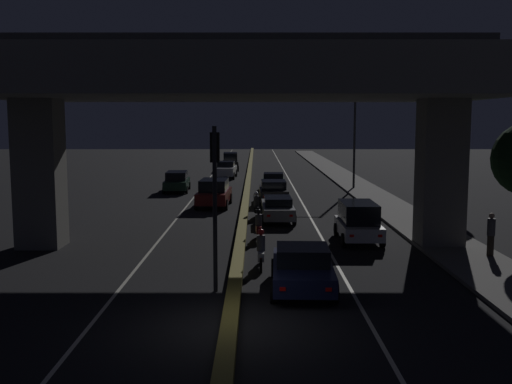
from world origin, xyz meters
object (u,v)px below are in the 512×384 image
Objects in this scene: car_silver_third at (281,208)px; car_black_fourth_oncoming at (233,161)px; car_dark_blue_lead at (305,268)px; car_dark_green_fifth at (276,182)px; motorcycle_black_filtering_far at (259,207)px; street_lamp at (354,132)px; car_black_fourth at (276,191)px; pedestrian_on_sidewalk at (494,234)px; traffic_light_left_of_median at (218,180)px; car_dark_red_lead_oncoming at (217,192)px; car_dark_green_second_oncoming at (180,181)px; car_white_third_oncoming at (229,169)px; motorcycle_white_filtering_near at (264,251)px; car_white_second at (361,221)px; motorcycle_red_filtering_mid at (262,227)px.

car_silver_third is 1.07× the size of car_black_fourth_oncoming.
car_dark_blue_lead reaches higher than car_dark_green_fifth.
car_dark_green_fifth is 2.18× the size of motorcycle_black_filtering_far.
car_dark_blue_lead is at bearing -173.93° from motorcycle_black_filtering_far.
street_lamp reaches higher than car_black_fourth.
car_dark_green_fifth is (-0.14, 27.78, -0.02)m from car_dark_blue_lead.
pedestrian_on_sidewalk is (8.14, -9.32, 0.32)m from car_silver_third.
car_dark_red_lead_oncoming is at bearing 94.13° from traffic_light_left_of_median.
car_dark_green_second_oncoming is at bearing 25.63° from motorcycle_black_filtering_far.
car_white_third_oncoming is at bearing 8.53° from car_dark_blue_lead.
car_black_fourth_oncoming is 44.28m from motorcycle_white_filtering_near.
car_white_second is 6.71m from motorcycle_white_filtering_near.
traffic_light_left_of_median reaches higher than car_white_second.
street_lamp is 1.68× the size of car_dark_blue_lead.
car_white_third_oncoming is 2.43× the size of motorcycle_black_filtering_far.
car_silver_third is at bearing 12.00° from car_white_third_oncoming.
car_dark_blue_lead is 8.53m from car_white_second.
pedestrian_on_sidewalk reaches higher than motorcycle_black_filtering_far.
motorcycle_white_filtering_near is 9.26m from pedestrian_on_sidewalk.
pedestrian_on_sidewalk is at bearing 22.39° from car_white_third_oncoming.
motorcycle_red_filtering_mid is 9.98m from pedestrian_on_sidewalk.
car_dark_green_second_oncoming is (-3.48, 8.26, -0.10)m from car_dark_red_lead_oncoming.
car_black_fourth_oncoming is at bearing 0.92° from motorcycle_red_filtering_mid.
car_dark_green_second_oncoming is (-7.34, 6.53, 0.03)m from car_black_fourth.
street_lamp reaches higher than motorcycle_red_filtering_mid.
car_black_fourth_oncoming is (-4.01, 26.33, 0.25)m from car_black_fourth.
pedestrian_on_sidewalk is at bearing 13.38° from car_black_fourth_oncoming.
motorcycle_black_filtering_far is at bearing 132.97° from pedestrian_on_sidewalk.
pedestrian_on_sidewalk reaches higher than car_black_fourth.
car_black_fourth_oncoming reaches higher than car_dark_red_lead_oncoming.
motorcycle_red_filtering_mid is at bearing -109.76° from street_lamp.
motorcycle_white_filtering_near is (-1.01, -10.70, -0.08)m from car_silver_third.
car_dark_green_second_oncoming is at bearing 27.43° from car_silver_third.
car_dark_red_lead_oncoming is at bearing 3.18° from car_white_third_oncoming.
car_silver_third is 5.62m from motorcycle_red_filtering_mid.
car_black_fourth_oncoming is at bearing 119.65° from street_lamp.
car_dark_blue_lead is 8.25m from motorcycle_red_filtering_mid.
car_black_fourth is 4.23m from car_dark_red_lead_oncoming.
car_black_fourth is 2.62× the size of pedestrian_on_sidewalk.
car_dark_blue_lead is at bearing 158.61° from car_white_second.
motorcycle_black_filtering_far is (2.92, -23.99, -0.18)m from car_white_third_oncoming.
car_dark_green_fifth is 2.50× the size of pedestrian_on_sidewalk.
traffic_light_left_of_median is 2.80× the size of motorcycle_white_filtering_near.
traffic_light_left_of_median is at bearing 176.22° from car_dark_green_fifth.
street_lamp is 1.74× the size of car_black_fourth_oncoming.
car_dark_green_second_oncoming is (-7.36, 13.67, 0.11)m from car_silver_third.
street_lamp is 1.60× the size of car_white_third_oncoming.
car_black_fourth_oncoming is 39.10m from motorcycle_red_filtering_mid.
street_lamp is 3.89× the size of motorcycle_black_filtering_far.
traffic_light_left_of_median is 2.70× the size of motorcycle_black_filtering_far.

